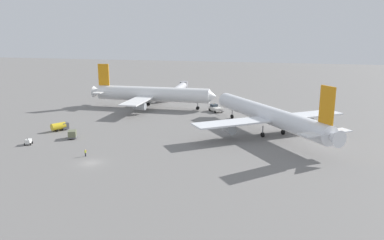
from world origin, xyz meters
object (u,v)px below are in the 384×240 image
pushback_tug (215,108)px  gse_gpu_cart_small (28,142)px  airliner_at_gate_left (152,94)px  ground_crew_ramp_agent_by_cones (85,153)px  gse_fuel_bowser_stubby (60,126)px  gse_container_dolly_flat (72,134)px  jet_bridge (181,87)px  airliner_being_pushed (268,115)px

pushback_tug → gse_gpu_cart_small: (-38.01, -52.66, -0.43)m
airliner_at_gate_left → ground_crew_ramp_agent_by_cones: 58.38m
pushback_tug → gse_fuel_bowser_stubby: bearing=-135.1°
gse_gpu_cart_small → gse_fuel_bowser_stubby: (-0.46, 14.37, 0.54)m
pushback_tug → ground_crew_ramp_agent_by_cones: (-18.95, -57.15, -0.35)m
pushback_tug → gse_container_dolly_flat: (-30.38, -44.60, -0.05)m
pushback_tug → jet_bridge: (-21.68, 28.55, 2.87)m
gse_container_dolly_flat → airliner_at_gate_left: bearing=83.0°
gse_container_dolly_flat → jet_bridge: jet_bridge is taller
pushback_tug → jet_bridge: bearing=127.2°
gse_gpu_cart_small → gse_fuel_bowser_stubby: size_ratio=0.49×
airliner_being_pushed → gse_fuel_bowser_stubby: bearing=-167.8°
gse_container_dolly_flat → ground_crew_ramp_agent_by_cones: bearing=-47.7°
ground_crew_ramp_agent_by_cones → gse_container_dolly_flat: bearing=132.3°
gse_gpu_cart_small → gse_container_dolly_flat: size_ratio=0.66×
gse_container_dolly_flat → ground_crew_ramp_agent_by_cones: 16.98m
airliner_being_pushed → pushback_tug: (-20.24, 25.62, -4.10)m
airliner_being_pushed → jet_bridge: (-41.93, 54.17, -1.24)m
pushback_tug → ground_crew_ramp_agent_by_cones: bearing=-108.3°
pushback_tug → ground_crew_ramp_agent_by_cones: size_ratio=4.75×
gse_gpu_cart_small → gse_fuel_bowser_stubby: 14.38m
gse_fuel_bowser_stubby → pushback_tug: bearing=44.9°
airliner_at_gate_left → ground_crew_ramp_agent_by_cones: airliner_at_gate_left is taller
gse_gpu_cart_small → jet_bridge: size_ratio=0.12×
airliner_at_gate_left → airliner_being_pushed: 52.21m
airliner_at_gate_left → airliner_being_pushed: size_ratio=1.05×
gse_gpu_cart_small → airliner_at_gate_left: bearing=76.1°
pushback_tug → gse_gpu_cart_small: pushback_tug is taller
gse_fuel_bowser_stubby → jet_bridge: size_ratio=0.25×
gse_container_dolly_flat → gse_fuel_bowser_stubby: (-8.08, 6.31, 0.16)m
ground_crew_ramp_agent_by_cones → gse_gpu_cart_small: bearing=166.7°
airliner_at_gate_left → gse_container_dolly_flat: (-5.57, -45.37, -4.03)m
airliner_at_gate_left → pushback_tug: bearing=-1.8°
gse_gpu_cart_small → jet_bridge: jet_bridge is taller
ground_crew_ramp_agent_by_cones → pushback_tug: bearing=71.7°
jet_bridge → airliner_at_gate_left: bearing=-96.4°
gse_container_dolly_flat → ground_crew_ramp_agent_by_cones: (11.43, -12.55, -0.30)m
pushback_tug → gse_fuel_bowser_stubby: (-38.46, -38.29, 0.11)m
gse_gpu_cart_small → ground_crew_ramp_agent_by_cones: size_ratio=1.51×
pushback_tug → jet_bridge: jet_bridge is taller
gse_fuel_bowser_stubby → airliner_being_pushed: bearing=12.2°
gse_fuel_bowser_stubby → jet_bridge: jet_bridge is taller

